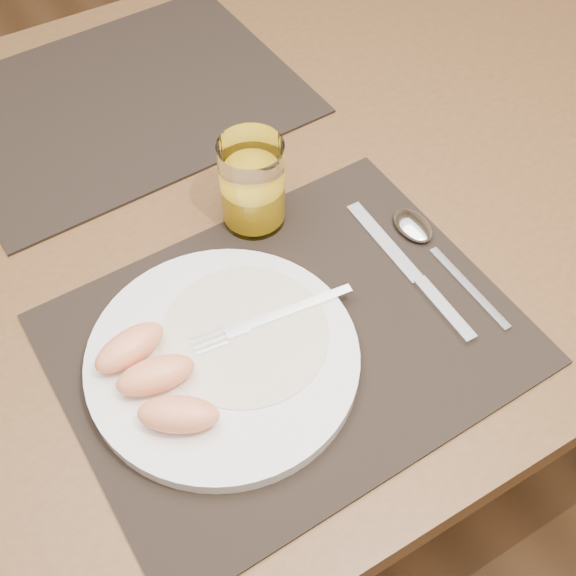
# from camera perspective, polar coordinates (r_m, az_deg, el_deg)

# --- Properties ---
(ground) EXTENTS (5.00, 5.00, 0.00)m
(ground) POSITION_cam_1_polar(r_m,az_deg,el_deg) (1.50, -3.64, -13.28)
(ground) COLOR #54361C
(ground) RESTS_ON ground
(table) EXTENTS (1.40, 0.90, 0.75)m
(table) POSITION_cam_1_polar(r_m,az_deg,el_deg) (0.93, -5.72, 3.48)
(table) COLOR brown
(table) RESTS_ON ground
(placemat_near) EXTENTS (0.46, 0.36, 0.00)m
(placemat_near) POSITION_cam_1_polar(r_m,az_deg,el_deg) (0.74, 0.05, -4.03)
(placemat_near) COLOR black
(placemat_near) RESTS_ON table
(placemat_far) EXTENTS (0.47, 0.37, 0.00)m
(placemat_far) POSITION_cam_1_polar(r_m,az_deg,el_deg) (1.02, -12.90, 14.23)
(placemat_far) COLOR black
(placemat_far) RESTS_ON table
(plate) EXTENTS (0.27, 0.27, 0.02)m
(plate) POSITION_cam_1_polar(r_m,az_deg,el_deg) (0.72, -5.16, -5.59)
(plate) COLOR white
(plate) RESTS_ON placemat_near
(plate_dressing) EXTENTS (0.17, 0.17, 0.00)m
(plate_dressing) POSITION_cam_1_polar(r_m,az_deg,el_deg) (0.72, -3.46, -3.62)
(plate_dressing) COLOR white
(plate_dressing) RESTS_ON plate
(fork) EXTENTS (0.18, 0.04, 0.00)m
(fork) POSITION_cam_1_polar(r_m,az_deg,el_deg) (0.73, -2.29, -2.71)
(fork) COLOR silver
(fork) RESTS_ON plate
(knife) EXTENTS (0.02, 0.22, 0.01)m
(knife) POSITION_cam_1_polar(r_m,az_deg,el_deg) (0.79, 10.26, 0.64)
(knife) COLOR silver
(knife) RESTS_ON placemat_near
(spoon) EXTENTS (0.04, 0.19, 0.01)m
(spoon) POSITION_cam_1_polar(r_m,az_deg,el_deg) (0.83, 10.44, 4.20)
(spoon) COLOR silver
(spoon) RESTS_ON placemat_near
(juice_glass) EXTENTS (0.07, 0.07, 0.11)m
(juice_glass) POSITION_cam_1_polar(r_m,az_deg,el_deg) (0.81, -2.82, 7.93)
(juice_glass) COLOR white
(juice_glass) RESTS_ON placemat_near
(grapefruit_wedges) EXTENTS (0.09, 0.15, 0.03)m
(grapefruit_wedges) POSITION_cam_1_polar(r_m,az_deg,el_deg) (0.69, -10.55, -7.02)
(grapefruit_wedges) COLOR #FF9C68
(grapefruit_wedges) RESTS_ON plate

